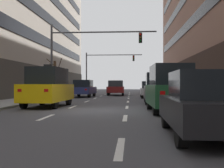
% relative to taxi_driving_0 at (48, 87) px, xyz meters
% --- Properties ---
extents(ground_plane, '(120.00, 120.00, 0.00)m').
position_rel_taxi_driving_0_xyz_m(ground_plane, '(2.97, -2.05, -1.11)').
color(ground_plane, '#424247').
extents(lane_stripe_l1_s3, '(0.16, 2.00, 0.01)m').
position_rel_taxi_driving_0_xyz_m(lane_stripe_l1_s3, '(1.44, -5.05, -1.10)').
color(lane_stripe_l1_s3, silver).
rests_on(lane_stripe_l1_s3, ground).
extents(lane_stripe_l1_s4, '(0.16, 2.00, 0.01)m').
position_rel_taxi_driving_0_xyz_m(lane_stripe_l1_s4, '(1.44, -0.05, -1.10)').
color(lane_stripe_l1_s4, silver).
rests_on(lane_stripe_l1_s4, ground).
extents(lane_stripe_l1_s5, '(0.16, 2.00, 0.01)m').
position_rel_taxi_driving_0_xyz_m(lane_stripe_l1_s5, '(1.44, 4.95, -1.10)').
color(lane_stripe_l1_s5, silver).
rests_on(lane_stripe_l1_s5, ground).
extents(lane_stripe_l1_s6, '(0.16, 2.00, 0.01)m').
position_rel_taxi_driving_0_xyz_m(lane_stripe_l1_s6, '(1.44, 9.95, -1.10)').
color(lane_stripe_l1_s6, silver).
rests_on(lane_stripe_l1_s6, ground).
extents(lane_stripe_l1_s7, '(0.16, 2.00, 0.01)m').
position_rel_taxi_driving_0_xyz_m(lane_stripe_l1_s7, '(1.44, 14.95, -1.10)').
color(lane_stripe_l1_s7, silver).
rests_on(lane_stripe_l1_s7, ground).
extents(lane_stripe_l1_s8, '(0.16, 2.00, 0.01)m').
position_rel_taxi_driving_0_xyz_m(lane_stripe_l1_s8, '(1.44, 19.95, -1.10)').
color(lane_stripe_l1_s8, silver).
rests_on(lane_stripe_l1_s8, ground).
extents(lane_stripe_l1_s9, '(0.16, 2.00, 0.01)m').
position_rel_taxi_driving_0_xyz_m(lane_stripe_l1_s9, '(1.44, 24.95, -1.10)').
color(lane_stripe_l1_s9, silver).
rests_on(lane_stripe_l1_s9, ground).
extents(lane_stripe_l1_s10, '(0.16, 2.00, 0.01)m').
position_rel_taxi_driving_0_xyz_m(lane_stripe_l1_s10, '(1.44, 29.95, -1.10)').
color(lane_stripe_l1_s10, silver).
rests_on(lane_stripe_l1_s10, ground).
extents(lane_stripe_l2_s2, '(0.16, 2.00, 0.01)m').
position_rel_taxi_driving_0_xyz_m(lane_stripe_l2_s2, '(4.50, -10.05, -1.10)').
color(lane_stripe_l2_s2, silver).
rests_on(lane_stripe_l2_s2, ground).
extents(lane_stripe_l2_s3, '(0.16, 2.00, 0.01)m').
position_rel_taxi_driving_0_xyz_m(lane_stripe_l2_s3, '(4.50, -5.05, -1.10)').
color(lane_stripe_l2_s3, silver).
rests_on(lane_stripe_l2_s3, ground).
extents(lane_stripe_l2_s4, '(0.16, 2.00, 0.01)m').
position_rel_taxi_driving_0_xyz_m(lane_stripe_l2_s4, '(4.50, -0.05, -1.10)').
color(lane_stripe_l2_s4, silver).
rests_on(lane_stripe_l2_s4, ground).
extents(lane_stripe_l2_s5, '(0.16, 2.00, 0.01)m').
position_rel_taxi_driving_0_xyz_m(lane_stripe_l2_s5, '(4.50, 4.95, -1.10)').
color(lane_stripe_l2_s5, silver).
rests_on(lane_stripe_l2_s5, ground).
extents(lane_stripe_l2_s6, '(0.16, 2.00, 0.01)m').
position_rel_taxi_driving_0_xyz_m(lane_stripe_l2_s6, '(4.50, 9.95, -1.10)').
color(lane_stripe_l2_s6, silver).
rests_on(lane_stripe_l2_s6, ground).
extents(lane_stripe_l2_s7, '(0.16, 2.00, 0.01)m').
position_rel_taxi_driving_0_xyz_m(lane_stripe_l2_s7, '(4.50, 14.95, -1.10)').
color(lane_stripe_l2_s7, silver).
rests_on(lane_stripe_l2_s7, ground).
extents(lane_stripe_l2_s8, '(0.16, 2.00, 0.01)m').
position_rel_taxi_driving_0_xyz_m(lane_stripe_l2_s8, '(4.50, 19.95, -1.10)').
color(lane_stripe_l2_s8, silver).
rests_on(lane_stripe_l2_s8, ground).
extents(lane_stripe_l2_s9, '(0.16, 2.00, 0.01)m').
position_rel_taxi_driving_0_xyz_m(lane_stripe_l2_s9, '(4.50, 24.95, -1.10)').
color(lane_stripe_l2_s9, silver).
rests_on(lane_stripe_l2_s9, ground).
extents(lane_stripe_l2_s10, '(0.16, 2.00, 0.01)m').
position_rel_taxi_driving_0_xyz_m(lane_stripe_l2_s10, '(4.50, 29.95, -1.10)').
color(lane_stripe_l2_s10, silver).
rests_on(lane_stripe_l2_s10, ground).
extents(taxi_driving_0, '(2.06, 4.65, 2.41)m').
position_rel_taxi_driving_0_xyz_m(taxi_driving_0, '(0.00, 0.00, 0.00)').
color(taxi_driving_0, black).
rests_on(taxi_driving_0, ground).
extents(car_driving_1, '(2.10, 4.65, 1.72)m').
position_rel_taxi_driving_0_xyz_m(car_driving_1, '(-0.06, 12.41, -0.26)').
color(car_driving_1, black).
rests_on(car_driving_1, ground).
extents(car_driving_2, '(2.03, 4.64, 1.72)m').
position_rel_taxi_driving_0_xyz_m(car_driving_2, '(2.95, 17.05, -0.26)').
color(car_driving_2, black).
rests_on(car_driving_2, ground).
extents(car_parked_0, '(1.80, 4.26, 1.59)m').
position_rel_taxi_driving_0_xyz_m(car_parked_0, '(6.51, -8.75, -0.32)').
color(car_parked_0, black).
rests_on(car_parked_0, ground).
extents(car_parked_1, '(2.00, 4.53, 2.17)m').
position_rel_taxi_driving_0_xyz_m(car_parked_1, '(6.51, -2.70, -0.03)').
color(car_parked_1, black).
rests_on(car_parked_1, ground).
extents(car_parked_2, '(1.86, 4.24, 2.03)m').
position_rel_taxi_driving_0_xyz_m(car_parked_2, '(6.51, 3.13, -0.10)').
color(car_parked_2, black).
rests_on(car_parked_2, ground).
extents(car_parked_3, '(1.79, 4.20, 1.57)m').
position_rel_taxi_driving_0_xyz_m(car_parked_3, '(6.51, 11.01, -0.34)').
color(car_parked_3, black).
rests_on(car_parked_3, ground).
extents(traffic_signal_0, '(8.95, 0.35, 6.23)m').
position_rel_taxi_driving_0_xyz_m(traffic_signal_0, '(0.73, 7.73, 3.25)').
color(traffic_signal_0, '#4C4C51').
rests_on(traffic_signal_0, sidewalk_left).
extents(traffic_signal_1, '(8.49, 0.35, 5.95)m').
position_rel_taxi_driving_0_xyz_m(traffic_signal_1, '(0.62, 26.46, 3.21)').
color(traffic_signal_1, '#4C4C51').
rests_on(traffic_signal_1, sidewalk_left).
extents(street_tree_0, '(1.60, 1.60, 3.79)m').
position_rel_taxi_driving_0_xyz_m(street_tree_0, '(-2.93, 12.05, 0.89)').
color(street_tree_0, '#4C3823').
rests_on(street_tree_0, sidewalk_left).
extents(pedestrian_0, '(0.33, 0.49, 1.58)m').
position_rel_taxi_driving_0_xyz_m(pedestrian_0, '(8.91, 15.57, -0.06)').
color(pedestrian_0, brown).
rests_on(pedestrian_0, sidewalk_right).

